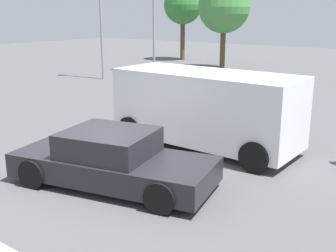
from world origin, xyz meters
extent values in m
plane|color=#515154|center=(0.00, 0.00, 0.00)|extent=(80.00, 80.00, 0.00)
cube|color=#232328|center=(0.31, -0.11, 0.42)|extent=(4.70, 2.71, 0.52)
cube|color=#232328|center=(0.21, -0.14, 0.95)|extent=(2.17, 2.01, 0.54)
cube|color=slate|center=(1.07, 0.06, 0.95)|extent=(0.39, 1.49, 0.45)
cube|color=slate|center=(-0.65, -0.33, 0.95)|extent=(0.39, 1.49, 0.45)
cylinder|color=black|center=(1.59, 1.04, 0.32)|extent=(0.67, 0.35, 0.64)
cylinder|color=black|center=(1.96, -0.61, 0.32)|extent=(0.67, 0.35, 0.64)
cylinder|color=black|center=(-1.35, 0.38, 0.32)|extent=(0.67, 0.35, 0.64)
cylinder|color=black|center=(-0.98, -1.26, 0.32)|extent=(0.67, 0.35, 0.64)
cube|color=white|center=(0.51, 3.38, 1.17)|extent=(5.20, 2.07, 1.89)
cube|color=slate|center=(-2.03, 3.43, 1.58)|extent=(0.09, 1.67, 0.76)
cylinder|color=black|center=(-1.49, 2.49, 0.38)|extent=(0.77, 0.27, 0.76)
cylinder|color=black|center=(-1.45, 4.35, 0.38)|extent=(0.77, 0.27, 0.76)
cylinder|color=black|center=(2.47, 2.40, 0.38)|extent=(0.77, 0.27, 0.76)
cylinder|color=black|center=(2.51, 4.27, 0.38)|extent=(0.77, 0.27, 0.76)
cylinder|color=gray|center=(-9.99, 14.44, 3.55)|extent=(0.14, 0.14, 7.11)
cylinder|color=gray|center=(-10.75, 10.69, 3.60)|extent=(0.14, 0.14, 7.19)
cylinder|color=brown|center=(-7.51, 18.69, 1.37)|extent=(0.35, 0.35, 2.75)
sphere|color=#478C42|center=(-7.51, 18.69, 4.01)|extent=(3.37, 3.37, 3.37)
cylinder|color=brown|center=(-12.73, 21.58, 1.56)|extent=(0.36, 0.36, 3.13)
sphere|color=#387F38|center=(-12.73, 21.58, 4.24)|extent=(2.97, 2.97, 2.97)
camera|label=1|loc=(6.35, -6.34, 3.67)|focal=44.89mm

